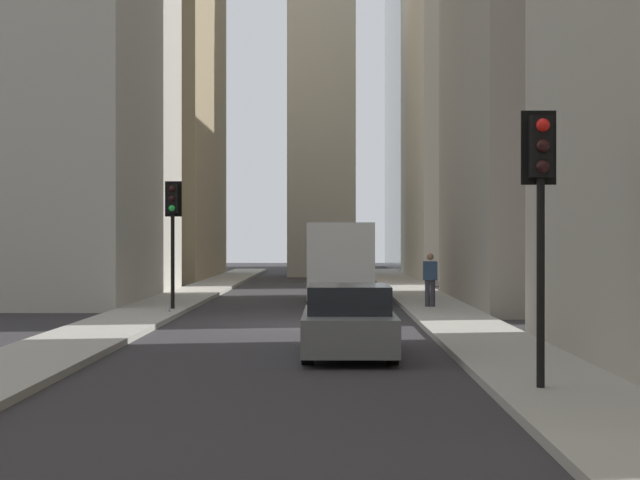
{
  "coord_description": "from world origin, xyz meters",
  "views": [
    {
      "loc": [
        -27.67,
        -1.02,
        2.34
      ],
      "look_at": [
        11.07,
        -0.67,
        2.25
      ],
      "focal_mm": 57.84,
      "sensor_mm": 36.0,
      "label": 1
    }
  ],
  "objects_px": {
    "pedestrian": "(430,277)",
    "discarded_bottle": "(169,308)",
    "delivery_truck": "(340,262)",
    "traffic_light_midblock": "(173,215)",
    "traffic_light_foreground": "(541,183)",
    "hatchback_grey": "(349,323)"
  },
  "relations": [
    {
      "from": "pedestrian",
      "to": "traffic_light_midblock",
      "type": "bearing_deg",
      "value": 97.14
    },
    {
      "from": "traffic_light_midblock",
      "to": "discarded_bottle",
      "type": "bearing_deg",
      "value": -175.7
    },
    {
      "from": "delivery_truck",
      "to": "traffic_light_foreground",
      "type": "distance_m",
      "value": 22.15
    },
    {
      "from": "traffic_light_foreground",
      "to": "discarded_bottle",
      "type": "bearing_deg",
      "value": 27.33
    },
    {
      "from": "hatchback_grey",
      "to": "discarded_bottle",
      "type": "relative_size",
      "value": 15.93
    },
    {
      "from": "traffic_light_foreground",
      "to": "pedestrian",
      "type": "relative_size",
      "value": 2.39
    },
    {
      "from": "hatchback_grey",
      "to": "traffic_light_foreground",
      "type": "distance_m",
      "value": 6.3
    },
    {
      "from": "traffic_light_foreground",
      "to": "discarded_bottle",
      "type": "relative_size",
      "value": 15.13
    },
    {
      "from": "hatchback_grey",
      "to": "traffic_light_midblock",
      "type": "xyz_separation_m",
      "value": [
        11.62,
        5.24,
        2.38
      ]
    },
    {
      "from": "discarded_bottle",
      "to": "hatchback_grey",
      "type": "bearing_deg",
      "value": -153.05
    },
    {
      "from": "delivery_truck",
      "to": "traffic_light_foreground",
      "type": "height_order",
      "value": "traffic_light_foreground"
    },
    {
      "from": "traffic_light_midblock",
      "to": "delivery_truck",
      "type": "bearing_deg",
      "value": -45.28
    },
    {
      "from": "pedestrian",
      "to": "discarded_bottle",
      "type": "relative_size",
      "value": 6.32
    },
    {
      "from": "delivery_truck",
      "to": "pedestrian",
      "type": "xyz_separation_m",
      "value": [
        -4.18,
        -2.84,
        -0.39
      ]
    },
    {
      "from": "delivery_truck",
      "to": "discarded_bottle",
      "type": "distance_m",
      "value": 8.54
    },
    {
      "from": "delivery_truck",
      "to": "traffic_light_midblock",
      "type": "distance_m",
      "value": 7.54
    },
    {
      "from": "hatchback_grey",
      "to": "traffic_light_foreground",
      "type": "bearing_deg",
      "value": -151.94
    },
    {
      "from": "traffic_light_foreground",
      "to": "traffic_light_midblock",
      "type": "bearing_deg",
      "value": 25.46
    },
    {
      "from": "hatchback_grey",
      "to": "traffic_light_midblock",
      "type": "distance_m",
      "value": 12.96
    },
    {
      "from": "delivery_truck",
      "to": "hatchback_grey",
      "type": "bearing_deg",
      "value": 180.0
    },
    {
      "from": "hatchback_grey",
      "to": "traffic_light_midblock",
      "type": "bearing_deg",
      "value": 24.28
    },
    {
      "from": "delivery_truck",
      "to": "discarded_bottle",
      "type": "xyz_separation_m",
      "value": [
        -6.73,
        5.12,
        -1.21
      ]
    }
  ]
}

